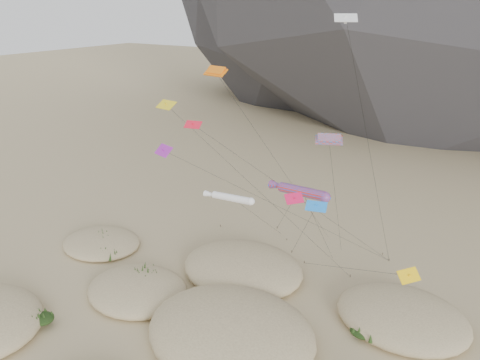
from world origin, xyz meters
name	(u,v)px	position (x,y,z in m)	size (l,w,h in m)	color
ground	(184,358)	(0.00, 0.00, 0.00)	(500.00, 500.00, 0.00)	#CCB789
dunes	(207,331)	(0.11, 3.33, 0.75)	(52.08, 34.57, 4.18)	#CCB789
dune_grass	(201,332)	(-0.21, 2.83, 0.84)	(43.87, 28.96, 1.49)	black
kite_stakes	(310,248)	(1.59, 24.05, 0.15)	(22.92, 7.08, 0.30)	#3F2D1E
rainbow_tube_kite	(300,191)	(4.51, 13.36, 12.44)	(7.30, 11.49, 13.26)	red
white_tube_kite	(230,198)	(-2.66, 11.79, 10.70)	(6.30, 14.74, 11.34)	white
orange_parafoil	(217,74)	(-6.31, 15.17, 22.73)	(10.16, 14.18, 23.50)	orange
multi_parafoil	(329,141)	(7.13, 13.36, 17.93)	(3.45, 13.81, 18.59)	#F43619
delta_kites	(259,155)	(0.87, 11.50, 16.08)	(28.48, 20.17, 28.76)	yellow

